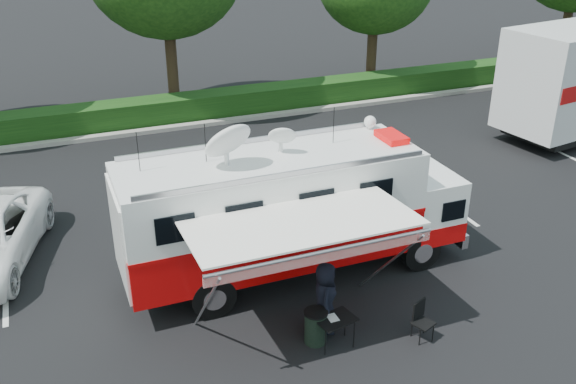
% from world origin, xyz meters
% --- Properties ---
extents(ground_plane, '(120.00, 120.00, 0.00)m').
position_xyz_m(ground_plane, '(0.00, 0.00, 0.00)').
color(ground_plane, black).
rests_on(ground_plane, ground).
extents(stall_lines, '(24.12, 5.50, 0.01)m').
position_xyz_m(stall_lines, '(-0.50, 3.00, 0.00)').
color(stall_lines, silver).
rests_on(stall_lines, ground_plane).
extents(command_truck, '(8.11, 2.23, 3.90)m').
position_xyz_m(command_truck, '(-0.07, -0.00, 1.67)').
color(command_truck, black).
rests_on(command_truck, ground_plane).
extents(awning, '(4.43, 2.31, 2.68)m').
position_xyz_m(awning, '(-0.80, -2.32, 2.50)').
color(awning, white).
rests_on(awning, ground_plane).
extents(person, '(0.75, 0.90, 1.58)m').
position_xyz_m(person, '(-0.30, -2.28, 0.00)').
color(person, black).
rests_on(person, ground_plane).
extents(folding_table, '(0.87, 0.70, 0.65)m').
position_xyz_m(folding_table, '(-0.30, -2.83, 0.60)').
color(folding_table, black).
rests_on(folding_table, ground_plane).
extents(folding_chair, '(0.50, 0.54, 0.81)m').
position_xyz_m(folding_chair, '(1.43, -3.22, 0.47)').
color(folding_chair, black).
rests_on(folding_chair, ground_plane).
extents(trash_bin, '(0.49, 0.49, 0.74)m').
position_xyz_m(trash_bin, '(-0.63, -2.59, 0.37)').
color(trash_bin, black).
rests_on(trash_bin, ground_plane).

